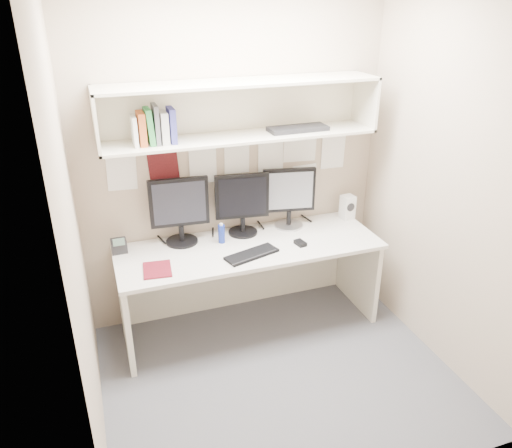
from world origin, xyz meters
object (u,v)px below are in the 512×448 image
object	(u,v)px
monitor_left	(180,209)
keyboard	(252,254)
desk_phone	(119,246)
speaker	(347,207)
maroon_notebook	(157,270)
desk	(249,286)
monitor_center	(242,202)
monitor_right	(289,196)

from	to	relation	value
monitor_left	keyboard	bearing A→B (deg)	-37.01
keyboard	desk_phone	xyz separation A→B (m)	(-0.90, 0.37, 0.04)
speaker	maroon_notebook	bearing A→B (deg)	-173.77
keyboard	speaker	world-z (taller)	speaker
desk	speaker	world-z (taller)	speaker
keyboard	speaker	distance (m)	1.05
desk	speaker	bearing A→B (deg)	11.62
monitor_center	maroon_notebook	world-z (taller)	monitor_center
monitor_right	desk_phone	distance (m)	1.37
maroon_notebook	desk_phone	bearing A→B (deg)	127.33
monitor_center	desk	bearing A→B (deg)	-86.77
desk	monitor_left	world-z (taller)	monitor_left
monitor_center	maroon_notebook	size ratio (longest dim) A/B	2.11
desk	speaker	distance (m)	1.07
desk	keyboard	world-z (taller)	keyboard
desk	monitor_left	size ratio (longest dim) A/B	3.88
monitor_right	maroon_notebook	world-z (taller)	monitor_right
monitor_left	monitor_center	world-z (taller)	monitor_left
monitor_left	monitor_right	world-z (taller)	monitor_left
desk	monitor_right	size ratio (longest dim) A/B	4.07
monitor_left	desk_phone	bearing A→B (deg)	-173.56
desk_phone	monitor_right	bearing A→B (deg)	-0.41
desk	maroon_notebook	world-z (taller)	maroon_notebook
speaker	monitor_right	bearing A→B (deg)	171.54
keyboard	monitor_right	bearing A→B (deg)	24.00
monitor_left	monitor_right	distance (m)	0.89
desk	maroon_notebook	xyz separation A→B (m)	(-0.72, -0.16, 0.37)
desk	speaker	size ratio (longest dim) A/B	9.85
speaker	desk_phone	size ratio (longest dim) A/B	1.51
monitor_right	monitor_left	bearing A→B (deg)	-169.49
desk	maroon_notebook	bearing A→B (deg)	-167.79
monitor_left	speaker	size ratio (longest dim) A/B	2.54
keyboard	desk	bearing A→B (deg)	60.98
monitor_right	maroon_notebook	distance (m)	1.22
monitor_left	desk	bearing A→B (deg)	-20.24
monitor_right	keyboard	distance (m)	0.65
desk	keyboard	xyz separation A→B (m)	(-0.04, -0.17, 0.37)
monitor_center	maroon_notebook	xyz separation A→B (m)	(-0.74, -0.38, -0.26)
monitor_right	speaker	size ratio (longest dim) A/B	2.42
maroon_notebook	desk_phone	size ratio (longest dim) A/B	1.73
monitor_left	maroon_notebook	xyz separation A→B (m)	(-0.25, -0.38, -0.27)
monitor_left	monitor_center	xyz separation A→B (m)	(0.49, 0.00, -0.01)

